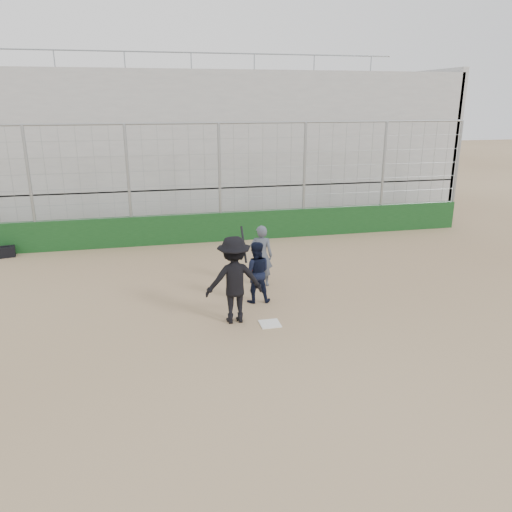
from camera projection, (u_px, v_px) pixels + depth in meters
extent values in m
plane|color=#7F6345|center=(270.00, 324.00, 11.00)|extent=(90.00, 90.00, 0.00)
cube|color=white|center=(270.00, 324.00, 10.99)|extent=(0.44, 0.44, 0.02)
cube|color=#123815|center=(221.00, 227.00, 17.36)|extent=(18.00, 0.25, 1.00)
cylinder|color=gray|center=(220.00, 184.00, 16.91)|extent=(0.10, 0.10, 4.00)
cylinder|color=gray|center=(456.00, 175.00, 18.80)|extent=(0.10, 0.10, 4.00)
cylinder|color=gray|center=(218.00, 123.00, 16.31)|extent=(18.00, 0.07, 0.07)
cube|color=#9B9B9B|center=(203.00, 193.00, 21.88)|extent=(20.00, 6.70, 1.60)
cube|color=#9B9B9B|center=(201.00, 125.00, 21.01)|extent=(20.00, 6.70, 4.20)
cube|color=#9B9B9B|center=(415.00, 140.00, 23.34)|extent=(0.25, 6.70, 6.10)
cylinder|color=gray|center=(191.00, 53.00, 23.01)|extent=(20.00, 0.06, 0.06)
imported|color=black|center=(234.00, 280.00, 10.88)|extent=(1.28, 0.75, 1.95)
cylinder|color=black|center=(244.00, 244.00, 10.85)|extent=(0.07, 0.57, 0.71)
imported|color=black|center=(255.00, 283.00, 12.06)|extent=(0.81, 0.67, 1.00)
sphere|color=maroon|center=(255.00, 267.00, 11.93)|extent=(0.28, 0.28, 0.28)
imported|color=#464C58|center=(261.00, 259.00, 13.10)|extent=(0.70, 0.57, 1.48)
cube|color=black|center=(2.00, 252.00, 15.60)|extent=(0.82, 0.46, 0.33)
cylinder|color=black|center=(1.00, 247.00, 15.55)|extent=(0.50, 0.13, 0.04)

